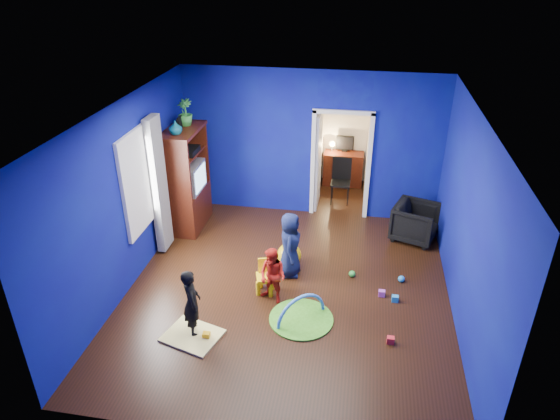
% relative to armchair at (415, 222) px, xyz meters
% --- Properties ---
extents(floor, '(5.00, 5.50, 0.01)m').
position_rel_armchair_xyz_m(floor, '(-2.06, -2.00, -0.35)').
color(floor, black).
rests_on(floor, ground).
extents(ceiling, '(5.00, 5.50, 0.01)m').
position_rel_armchair_xyz_m(ceiling, '(-2.06, -2.00, 2.55)').
color(ceiling, white).
rests_on(ceiling, wall_back).
extents(wall_back, '(5.00, 0.02, 2.90)m').
position_rel_armchair_xyz_m(wall_back, '(-2.06, 0.75, 1.10)').
color(wall_back, '#0B0A79').
rests_on(wall_back, floor).
extents(wall_front, '(5.00, 0.02, 2.90)m').
position_rel_armchair_xyz_m(wall_front, '(-2.06, -4.75, 1.10)').
color(wall_front, '#0B0A79').
rests_on(wall_front, floor).
extents(wall_left, '(0.02, 5.50, 2.90)m').
position_rel_armchair_xyz_m(wall_left, '(-4.56, -2.00, 1.10)').
color(wall_left, '#0B0A79').
rests_on(wall_left, floor).
extents(wall_right, '(0.02, 5.50, 2.90)m').
position_rel_armchair_xyz_m(wall_right, '(0.44, -2.00, 1.10)').
color(wall_right, '#0B0A79').
rests_on(wall_right, floor).
extents(alcove, '(1.00, 1.75, 2.50)m').
position_rel_armchair_xyz_m(alcove, '(-1.46, 1.62, 0.90)').
color(alcove, silver).
rests_on(alcove, floor).
extents(armchair, '(0.97, 0.96, 0.70)m').
position_rel_armchair_xyz_m(armchair, '(0.00, 0.00, 0.00)').
color(armchair, black).
rests_on(armchair, floor).
extents(child_black, '(0.38, 0.44, 1.03)m').
position_rel_armchair_xyz_m(child_black, '(-3.21, -3.15, 0.16)').
color(child_black, black).
rests_on(child_black, floor).
extents(child_navy, '(0.39, 0.57, 1.12)m').
position_rel_armchair_xyz_m(child_navy, '(-2.10, -1.52, 0.21)').
color(child_navy, '#10133A').
rests_on(child_navy, floor).
extents(toddler_red, '(0.55, 0.50, 0.91)m').
position_rel_armchair_xyz_m(toddler_red, '(-2.25, -2.27, 0.10)').
color(toddler_red, red).
rests_on(toddler_red, floor).
extents(vase, '(0.29, 0.29, 0.24)m').
position_rel_armchair_xyz_m(vase, '(-4.27, -0.50, 1.73)').
color(vase, '#0C5861').
rests_on(vase, tv_armoire).
extents(potted_plant, '(0.30, 0.30, 0.48)m').
position_rel_armchair_xyz_m(potted_plant, '(-4.27, 0.02, 1.85)').
color(potted_plant, green).
rests_on(potted_plant, tv_armoire).
extents(tv_armoire, '(0.58, 1.14, 1.96)m').
position_rel_armchair_xyz_m(tv_armoire, '(-4.27, -0.20, 0.63)').
color(tv_armoire, '#381809').
rests_on(tv_armoire, floor).
extents(crt_tv, '(0.46, 0.70, 0.54)m').
position_rel_armchair_xyz_m(crt_tv, '(-4.23, -0.20, 0.67)').
color(crt_tv, silver).
rests_on(crt_tv, tv_armoire).
extents(yellow_blanket, '(0.89, 0.79, 0.03)m').
position_rel_armchair_xyz_m(yellow_blanket, '(-3.21, -3.25, -0.34)').
color(yellow_blanket, '#F2E07A').
rests_on(yellow_blanket, floor).
extents(hopper_ball, '(0.41, 0.41, 0.41)m').
position_rel_armchair_xyz_m(hopper_ball, '(-2.15, -1.27, -0.15)').
color(hopper_ball, yellow).
rests_on(hopper_ball, floor).
extents(kid_chair, '(0.35, 0.35, 0.50)m').
position_rel_armchair_xyz_m(kid_chair, '(-2.40, -2.07, -0.10)').
color(kid_chair, yellow).
rests_on(kid_chair, floor).
extents(play_mat, '(0.94, 0.94, 0.03)m').
position_rel_armchair_xyz_m(play_mat, '(-1.76, -2.64, -0.34)').
color(play_mat, '#489D23').
rests_on(play_mat, floor).
extents(toy_arch, '(0.66, 0.60, 0.84)m').
position_rel_armchair_xyz_m(toy_arch, '(-1.76, -2.64, -0.33)').
color(toy_arch, '#3F8CD8').
rests_on(toy_arch, floor).
extents(window_left, '(0.03, 0.95, 1.55)m').
position_rel_armchair_xyz_m(window_left, '(-4.55, -1.65, 1.20)').
color(window_left, white).
rests_on(window_left, wall_left).
extents(curtain, '(0.14, 0.42, 2.40)m').
position_rel_armchair_xyz_m(curtain, '(-4.43, -1.10, 0.90)').
color(curtain, slate).
rests_on(curtain, floor).
extents(doorway, '(1.16, 0.10, 2.10)m').
position_rel_armchair_xyz_m(doorway, '(-1.46, 0.75, 0.70)').
color(doorway, white).
rests_on(doorway, floor).
extents(study_desk, '(0.88, 0.44, 0.75)m').
position_rel_armchair_xyz_m(study_desk, '(-1.46, 2.26, 0.02)').
color(study_desk, '#3D140A').
rests_on(study_desk, floor).
extents(desk_monitor, '(0.40, 0.05, 0.32)m').
position_rel_armchair_xyz_m(desk_monitor, '(-1.46, 2.38, 0.60)').
color(desk_monitor, black).
rests_on(desk_monitor, study_desk).
extents(desk_lamp, '(0.14, 0.14, 0.14)m').
position_rel_armchair_xyz_m(desk_lamp, '(-1.74, 2.32, 0.58)').
color(desk_lamp, '#FFD88C').
rests_on(desk_lamp, study_desk).
extents(folding_chair, '(0.40, 0.40, 0.92)m').
position_rel_armchair_xyz_m(folding_chair, '(-1.46, 1.30, 0.11)').
color(folding_chair, black).
rests_on(folding_chair, floor).
extents(book_shelf, '(0.88, 0.24, 0.04)m').
position_rel_armchair_xyz_m(book_shelf, '(-1.46, 2.37, 1.67)').
color(book_shelf, white).
rests_on(book_shelf, study_desk).
extents(toy_0, '(0.10, 0.08, 0.10)m').
position_rel_armchair_xyz_m(toy_0, '(-0.49, -2.92, -0.30)').
color(toy_0, red).
rests_on(toy_0, floor).
extents(toy_1, '(0.11, 0.11, 0.11)m').
position_rel_armchair_xyz_m(toy_1, '(-0.28, -1.43, -0.30)').
color(toy_1, '#2899E7').
rests_on(toy_1, floor).
extents(toy_2, '(0.10, 0.08, 0.10)m').
position_rel_armchair_xyz_m(toy_2, '(-3.01, -3.26, -0.30)').
color(toy_2, '#FFB10D').
rests_on(toy_2, floor).
extents(toy_3, '(0.11, 0.11, 0.11)m').
position_rel_armchair_xyz_m(toy_3, '(-1.08, -1.42, -0.30)').
color(toy_3, green).
rests_on(toy_3, floor).
extents(toy_4, '(0.10, 0.08, 0.10)m').
position_rel_armchair_xyz_m(toy_4, '(-0.60, -1.87, -0.30)').
color(toy_4, '#C349BC').
rests_on(toy_4, floor).
extents(toy_5, '(0.10, 0.08, 0.10)m').
position_rel_armchair_xyz_m(toy_5, '(-0.40, -1.97, -0.30)').
color(toy_5, '#2590D3').
rests_on(toy_5, floor).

